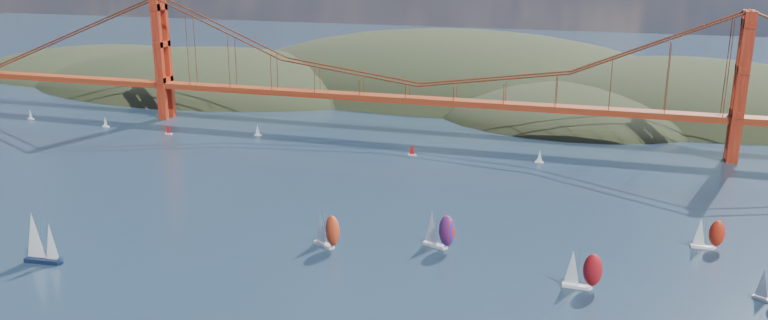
{
  "coord_description": "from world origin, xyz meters",
  "views": [
    {
      "loc": [
        74.54,
        -113.75,
        77.89
      ],
      "look_at": [
        12.3,
        90.0,
        15.93
      ],
      "focal_mm": 35.0,
      "sensor_mm": 36.0,
      "label": 1
    }
  ],
  "objects_px": {
    "sloop_navy": "(39,238)",
    "racer_0": "(326,229)",
    "racer_1": "(582,269)",
    "racer_3": "(708,233)",
    "racer_rwb": "(439,229)"
  },
  "relations": [
    {
      "from": "racer_0",
      "to": "racer_1",
      "type": "height_order",
      "value": "racer_0"
    },
    {
      "from": "racer_0",
      "to": "racer_1",
      "type": "bearing_deg",
      "value": 23.44
    },
    {
      "from": "racer_1",
      "to": "sloop_navy",
      "type": "bearing_deg",
      "value": -166.28
    },
    {
      "from": "sloop_navy",
      "to": "racer_3",
      "type": "distance_m",
      "value": 172.43
    },
    {
      "from": "racer_1",
      "to": "racer_rwb",
      "type": "height_order",
      "value": "racer_rwb"
    },
    {
      "from": "racer_3",
      "to": "racer_rwb",
      "type": "relative_size",
      "value": 0.84
    },
    {
      "from": "sloop_navy",
      "to": "racer_0",
      "type": "bearing_deg",
      "value": 19.76
    },
    {
      "from": "racer_3",
      "to": "racer_rwb",
      "type": "bearing_deg",
      "value": -164.15
    },
    {
      "from": "racer_0",
      "to": "racer_rwb",
      "type": "distance_m",
      "value": 29.79
    },
    {
      "from": "racer_1",
      "to": "racer_3",
      "type": "relative_size",
      "value": 1.11
    },
    {
      "from": "sloop_navy",
      "to": "racer_0",
      "type": "height_order",
      "value": "sloop_navy"
    },
    {
      "from": "racer_0",
      "to": "racer_3",
      "type": "relative_size",
      "value": 1.17
    },
    {
      "from": "racer_1",
      "to": "racer_3",
      "type": "bearing_deg",
      "value": 51.25
    },
    {
      "from": "sloop_navy",
      "to": "racer_0",
      "type": "xyz_separation_m",
      "value": [
        65.44,
        30.33,
        -1.42
      ]
    },
    {
      "from": "sloop_navy",
      "to": "racer_3",
      "type": "xyz_separation_m",
      "value": [
        162.08,
        58.79,
        -2.16
      ]
    }
  ]
}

